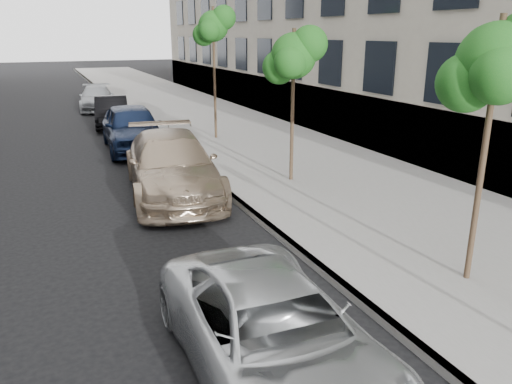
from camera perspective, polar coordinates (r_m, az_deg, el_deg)
sidewalk at (r=29.31m, az=-8.67°, el=9.60°), size 6.40×72.00×0.14m
curb at (r=28.68m, az=-14.78°, el=9.05°), size 0.15×72.00×0.14m
tree_near at (r=8.45m, az=25.93°, el=13.10°), size 1.59×1.39×4.31m
tree_mid at (r=13.65m, az=4.42°, el=15.24°), size 1.58×1.38×4.16m
tree_far at (r=19.63m, az=-4.83°, el=18.32°), size 1.52×1.32×4.95m
minivan at (r=6.27m, az=2.05°, el=-15.94°), size 2.16×4.49×1.24m
suv at (r=13.28m, az=-9.60°, el=3.05°), size 2.86×5.68×1.58m
sedan_blue at (r=18.79m, az=-13.95°, el=7.16°), size 2.19×4.94×1.65m
sedan_black at (r=24.02m, az=-16.18°, el=8.82°), size 1.92×4.24×1.35m
sedan_rear at (r=29.59m, az=-17.71°, el=10.19°), size 2.32×4.66×1.30m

